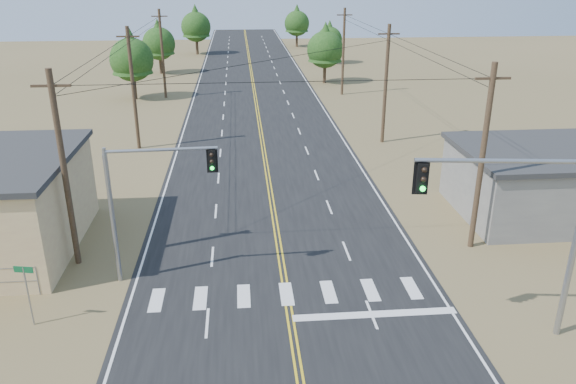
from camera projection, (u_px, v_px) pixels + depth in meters
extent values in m
cube|color=black|center=(264.00, 152.00, 46.63)|extent=(15.00, 200.00, 0.02)
cylinder|color=gray|center=(38.00, 281.00, 25.99)|extent=(0.06, 0.06, 1.50)
cylinder|color=#4C3826|center=(65.00, 172.00, 27.27)|extent=(0.30, 0.30, 10.00)
cube|color=#4C3826|center=(51.00, 86.00, 25.71)|extent=(1.80, 0.12, 0.12)
cylinder|color=#4C3826|center=(133.00, 89.00, 45.77)|extent=(0.30, 0.30, 10.00)
cube|color=#4C3826|center=(128.00, 36.00, 44.21)|extent=(1.80, 0.12, 0.12)
cylinder|color=#4C3826|center=(163.00, 54.00, 64.26)|extent=(0.30, 0.30, 10.00)
cube|color=#4C3826|center=(159.00, 16.00, 62.70)|extent=(1.80, 0.12, 0.12)
cylinder|color=#4C3826|center=(482.00, 160.00, 28.98)|extent=(0.30, 0.30, 10.00)
cube|color=#4C3826|center=(493.00, 78.00, 27.42)|extent=(1.80, 0.12, 0.12)
cylinder|color=#4C3826|center=(386.00, 85.00, 47.48)|extent=(0.30, 0.30, 10.00)
cube|color=#4C3826|center=(389.00, 34.00, 45.92)|extent=(1.80, 0.12, 0.12)
cylinder|color=#4C3826|center=(343.00, 52.00, 65.98)|extent=(0.30, 0.30, 10.00)
cube|color=#4C3826|center=(345.00, 15.00, 64.42)|extent=(1.80, 0.12, 0.12)
cylinder|color=gray|center=(113.00, 220.00, 26.27)|extent=(0.22, 0.22, 6.50)
cylinder|color=gray|center=(104.00, 154.00, 25.07)|extent=(0.17, 0.17, 0.56)
cylinder|color=gray|center=(162.00, 150.00, 25.33)|extent=(5.04, 0.34, 0.15)
cube|color=black|center=(212.00, 160.00, 25.81)|extent=(0.34, 0.29, 1.02)
sphere|color=black|center=(211.00, 155.00, 25.54)|extent=(0.19, 0.19, 0.19)
sphere|color=black|center=(212.00, 162.00, 25.66)|extent=(0.19, 0.19, 0.19)
sphere|color=#0CE533|center=(212.00, 168.00, 25.78)|extent=(0.19, 0.19, 0.19)
cylinder|color=gray|center=(573.00, 254.00, 22.10)|extent=(0.26, 0.26, 7.47)
cylinder|color=gray|center=(503.00, 161.00, 20.76)|extent=(6.51, 0.94, 0.17)
cube|color=black|center=(421.00, 178.00, 21.10)|extent=(0.41, 0.36, 1.17)
sphere|color=black|center=(425.00, 170.00, 20.78)|extent=(0.21, 0.21, 0.21)
sphere|color=black|center=(424.00, 179.00, 20.92)|extent=(0.21, 0.21, 0.21)
sphere|color=#0CE533|center=(423.00, 189.00, 21.06)|extent=(0.21, 0.21, 0.21)
cylinder|color=gray|center=(29.00, 296.00, 23.55)|extent=(0.07, 0.07, 2.80)
cube|color=#0C542B|center=(23.00, 270.00, 23.07)|extent=(0.83, 0.20, 0.28)
cylinder|color=#3F2D1E|center=(134.00, 86.00, 64.96)|extent=(0.45, 0.45, 2.95)
cone|color=#193F12|center=(131.00, 50.00, 63.44)|extent=(4.58, 4.58, 5.24)
sphere|color=#193F12|center=(132.00, 60.00, 63.83)|extent=(4.91, 4.91, 4.91)
cylinder|color=#3F2D1E|center=(161.00, 64.00, 80.76)|extent=(0.39, 0.39, 2.76)
cone|color=#193F12|center=(158.00, 36.00, 79.34)|extent=(4.29, 4.29, 4.91)
sphere|color=#193F12|center=(159.00, 44.00, 79.71)|extent=(4.60, 4.60, 4.60)
cylinder|color=#3F2D1E|center=(197.00, 45.00, 98.84)|extent=(0.48, 0.48, 3.06)
cone|color=#193F12|center=(196.00, 20.00, 97.26)|extent=(4.77, 4.77, 5.45)
sphere|color=#193F12|center=(196.00, 27.00, 97.67)|extent=(5.11, 5.11, 5.11)
cylinder|color=#3F2D1E|center=(325.00, 72.00, 74.07)|extent=(0.41, 0.41, 2.84)
cone|color=#193F12|center=(325.00, 41.00, 72.61)|extent=(4.42, 4.42, 5.05)
sphere|color=#193F12|center=(325.00, 50.00, 72.99)|extent=(4.73, 4.73, 4.73)
cylinder|color=#3F2D1E|center=(329.00, 56.00, 89.31)|extent=(0.43, 0.43, 2.42)
cone|color=#193F12|center=(329.00, 34.00, 88.06)|extent=(3.76, 3.76, 4.30)
sphere|color=#193F12|center=(329.00, 40.00, 88.39)|extent=(4.03, 4.03, 4.03)
cylinder|color=#3F2D1E|center=(297.00, 39.00, 108.38)|extent=(0.43, 0.43, 2.85)
cone|color=#193F12|center=(297.00, 18.00, 106.91)|extent=(4.43, 4.43, 5.07)
sphere|color=#193F12|center=(297.00, 23.00, 107.29)|extent=(4.75, 4.75, 4.75)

